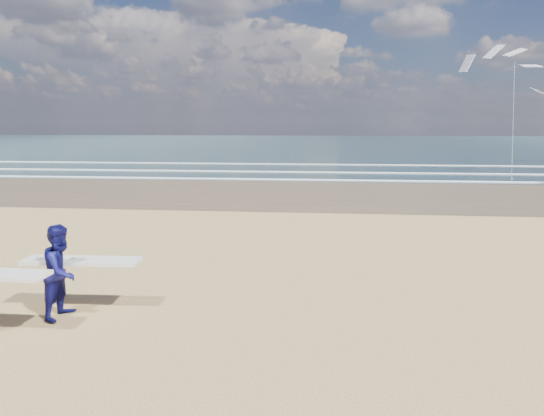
# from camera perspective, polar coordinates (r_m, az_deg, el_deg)

# --- Properties ---
(ocean) EXTENTS (220.00, 100.00, 0.02)m
(ocean) POSITION_cam_1_polar(r_m,az_deg,el_deg) (80.50, 17.08, 7.12)
(ocean) COLOR #172C32
(ocean) RESTS_ON ground
(surfer_far) EXTENTS (2.22, 1.12, 1.74)m
(surfer_far) POSITION_cam_1_polar(r_m,az_deg,el_deg) (9.74, -23.30, -6.73)
(surfer_far) COLOR #0E0E4F
(surfer_far) RESTS_ON ground
(kite_1) EXTENTS (6.25, 4.79, 9.39)m
(kite_1) POSITION_cam_1_polar(r_m,az_deg,el_deg) (36.31, 26.57, 11.91)
(kite_1) COLOR slate
(kite_1) RESTS_ON ground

